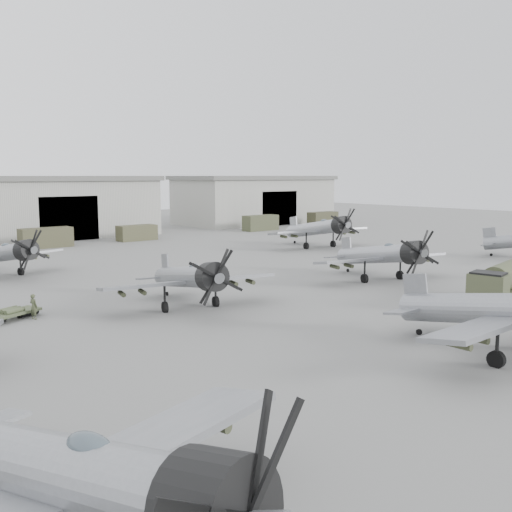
{
  "coord_description": "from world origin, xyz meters",
  "views": [
    {
      "loc": [
        -29.64,
        -19.56,
        8.74
      ],
      "look_at": [
        -1.37,
        14.35,
        2.5
      ],
      "focal_mm": 40.0,
      "sensor_mm": 36.0,
      "label": 1
    }
  ],
  "objects": [
    {
      "name": "ground",
      "position": [
        0.0,
        0.0,
        0.0
      ],
      "size": [
        220.0,
        220.0,
        0.0
      ],
      "primitive_type": "plane",
      "color": "slate",
      "rests_on": "ground"
    },
    {
      "name": "hangar_center",
      "position": [
        0.0,
        61.96,
        4.37
      ],
      "size": [
        29.0,
        14.8,
        8.7
      ],
      "color": "#A9A89E",
      "rests_on": "ground"
    },
    {
      "name": "hangar_right",
      "position": [
        38.0,
        61.96,
        4.37
      ],
      "size": [
        29.0,
        14.8,
        8.7
      ],
      "color": "#A9A89E",
      "rests_on": "ground"
    },
    {
      "name": "support_truck_3",
      "position": [
        -5.08,
        50.0,
        1.22
      ],
      "size": [
        6.16,
        2.2,
        2.43
      ],
      "primitive_type": "cube",
      "color": "#42412B",
      "rests_on": "ground"
    },
    {
      "name": "support_truck_4",
      "position": [
        7.25,
        50.0,
        1.04
      ],
      "size": [
        5.27,
        2.2,
        2.07
      ],
      "primitive_type": "cube",
      "color": "#48472F",
      "rests_on": "ground"
    },
    {
      "name": "support_truck_6",
      "position": [
        29.31,
        50.0,
        1.22
      ],
      "size": [
        5.97,
        2.2,
        2.45
      ],
      "primitive_type": "cube",
      "color": "#3F432C",
      "rests_on": "ground"
    },
    {
      "name": "support_truck_7",
      "position": [
        43.69,
        50.0,
        1.2
      ],
      "size": [
        5.76,
        2.2,
        2.4
      ],
      "primitive_type": "cube",
      "color": "#3B3B27",
      "rests_on": "ground"
    },
    {
      "name": "aircraft_near_0",
      "position": [
        -25.45,
        -8.41,
        2.44
      ],
      "size": [
        13.47,
        12.13,
        5.36
      ],
      "rotation": [
        0.0,
        0.0,
        0.26
      ],
      "color": "gray",
      "rests_on": "ground"
    },
    {
      "name": "aircraft_mid_1",
      "position": [
        -9.47,
        11.25,
        2.14
      ],
      "size": [
        11.86,
        10.68,
        4.71
      ],
      "rotation": [
        0.0,
        0.0,
        -0.22
      ],
      "color": "gray",
      "rests_on": "ground"
    },
    {
      "name": "aircraft_mid_2",
      "position": [
        8.49,
        9.56,
        2.22
      ],
      "size": [
        12.25,
        11.03,
        4.88
      ],
      "rotation": [
        0.0,
        0.0,
        -0.25
      ],
      "color": "#92949A",
      "rests_on": "ground"
    },
    {
      "name": "aircraft_far_0",
      "position": [
        -15.43,
        31.37,
        2.09
      ],
      "size": [
        11.49,
        10.35,
        4.59
      ],
      "rotation": [
        0.0,
        0.0,
        0.28
      ],
      "color": "gray",
      "rests_on": "ground"
    },
    {
      "name": "aircraft_far_1",
      "position": [
        20.35,
        28.17,
        2.42
      ],
      "size": [
        13.43,
        12.09,
        5.33
      ],
      "rotation": [
        0.0,
        0.0,
        -0.18
      ],
      "color": "#9B9EA3",
      "rests_on": "ground"
    },
    {
      "name": "fuel_tanker",
      "position": [
        7.81,
        -0.77,
        1.56
      ],
      "size": [
        7.36,
        4.19,
        2.72
      ],
      "rotation": [
        0.0,
        0.0,
        0.19
      ],
      "color": "#41462E",
      "rests_on": "ground"
    },
    {
      "name": "ground_crew",
      "position": [
        -18.27,
        15.36,
        0.79
      ],
      "size": [
        0.56,
        0.68,
        1.58
      ],
      "primitive_type": "imported",
      "rotation": [
        0.0,
        0.0,
        1.95
      ],
      "color": "#40472E",
      "rests_on": "ground"
    }
  ]
}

